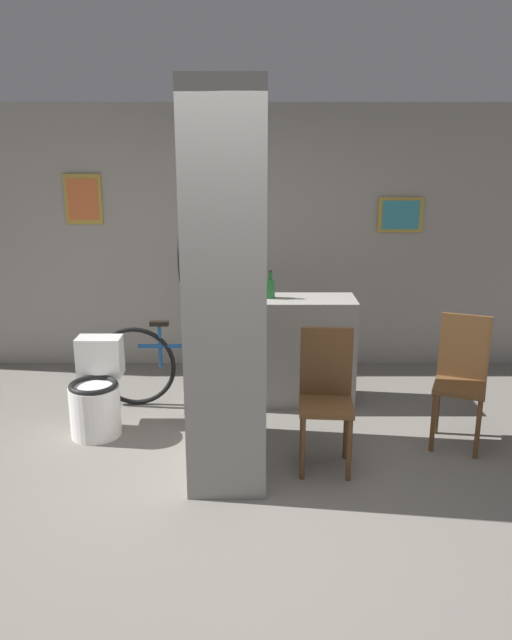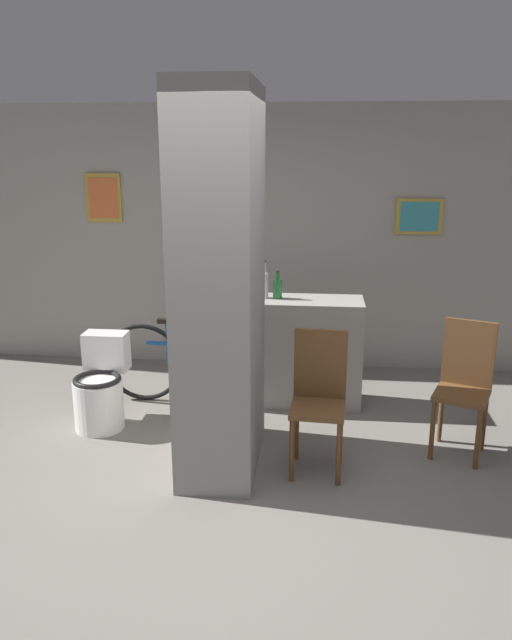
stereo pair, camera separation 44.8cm
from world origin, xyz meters
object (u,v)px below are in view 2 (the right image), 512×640
Objects in this scene: chair_near_pillar at (319,395)px; chair_by_doorway at (464,382)px; bicycle at (194,363)px; bottle_tall at (265,284)px; toilet at (101,389)px.

chair_by_doorway is (1.06, 0.34, 0.00)m from chair_near_pillar.
bicycle is (-1.09, 1.05, -0.18)m from chair_near_pillar.
bottle_tall reaches higher than chair_by_doorway.
toilet is 2.19× the size of bottle_tall.
chair_near_pillar is at bearing -16.52° from toilet.
chair_by_doorway is at bearing -18.22° from bicycle.
chair_near_pillar and chair_by_doorway have the same top height.
bottle_tall reaches higher than chair_near_pillar.
bicycle is 0.93m from bottle_tall.
bottle_tall is at bearing 26.95° from toilet.
toilet is 0.85m from bicycle.
chair_near_pillar reaches higher than bicycle.
bicycle is at bearing -176.91° from chair_by_doorway.
bicycle is at bearing 139.81° from chair_near_pillar.
bicycle is 4.87× the size of bottle_tall.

